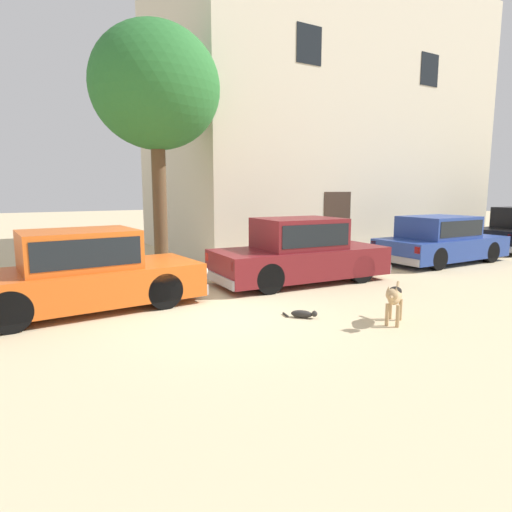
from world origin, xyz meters
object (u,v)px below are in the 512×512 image
Objects in this scene: stray_dog_spotted at (394,296)px; acacia_tree_left at (156,89)px; stray_cat at (303,314)px; parked_sedan_second at (299,251)px; parked_sedan_third at (440,239)px; parked_sedan_nearest at (82,271)px.

acacia_tree_left is (-2.00, 5.68, 4.07)m from stray_dog_spotted.
acacia_tree_left is (-0.93, 4.67, 4.46)m from stray_cat.
parked_sedan_third is at bearing 4.83° from parked_sedan_second.
parked_sedan_third is 7.83× the size of stray_cat.
stray_dog_spotted is at bearing -149.22° from parked_sedan_third.
acacia_tree_left reaches higher than parked_sedan_third.
parked_sedan_second reaches higher than parked_sedan_nearest.
parked_sedan_second is 0.72× the size of acacia_tree_left.
parked_sedan_third reaches higher than stray_dog_spotted.
parked_sedan_nearest is at bearing -170.92° from stray_cat.
stray_dog_spotted is at bearing 3.37° from stray_cat.
parked_sedan_nearest is 4.94m from acacia_tree_left.
parked_sedan_third is 0.71× the size of acacia_tree_left.
parked_sedan_second is 3.02m from stray_cat.
parked_sedan_second reaches higher than stray_dog_spotted.
parked_sedan_nearest is at bearing -134.80° from acacia_tree_left.
parked_sedan_nearest reaches higher than stray_dog_spotted.
parked_sedan_third is (5.30, 0.13, -0.04)m from parked_sedan_second.
parked_sedan_second is at bearing -40.68° from acacia_tree_left.
parked_sedan_second is 4.90× the size of stray_dog_spotted.
stray_cat is at bearing -79.07° from stray_dog_spotted.
stray_cat is (3.14, -2.44, -0.65)m from parked_sedan_nearest.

